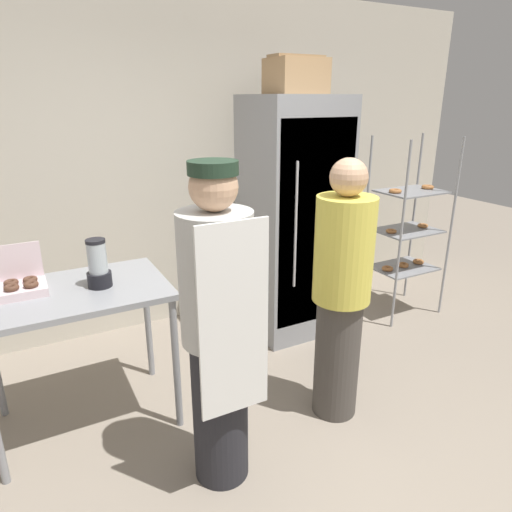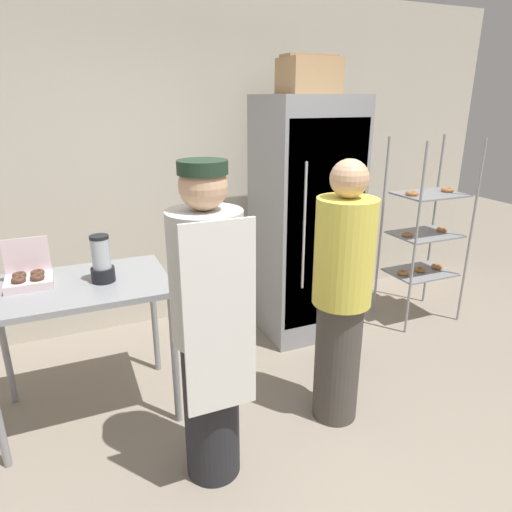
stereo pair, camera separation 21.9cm
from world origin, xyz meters
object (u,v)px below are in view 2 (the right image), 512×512
baking_rack (425,234)px  blender_pitcher (102,261)px  donut_box (29,278)px  person_baker (209,327)px  person_customer (341,296)px  cardboard_storage_box (309,75)px  refrigerator (305,220)px

baking_rack → blender_pitcher: 2.81m
baking_rack → donut_box: bearing=-176.8°
baking_rack → person_baker: person_baker is taller
person_customer → person_baker: bearing=-170.8°
donut_box → cardboard_storage_box: (2.07, 0.40, 1.17)m
baking_rack → person_baker: 2.59m
donut_box → refrigerator: bearing=11.3°
person_baker → person_customer: (0.88, 0.14, -0.04)m
blender_pitcher → person_baker: person_baker is taller
person_customer → blender_pitcher: bearing=153.8°
person_baker → person_customer: size_ratio=1.03×
baking_rack → donut_box: 3.21m
donut_box → person_customer: bearing=-23.4°
donut_box → person_baker: (0.83, -0.88, -0.07)m
donut_box → baking_rack: bearing=3.2°
person_customer → refrigerator: bearing=71.7°
blender_pitcher → person_customer: person_customer is taller
blender_pitcher → person_baker: size_ratio=0.17×
cardboard_storage_box → donut_box: bearing=-169.1°
blender_pitcher → baking_rack: bearing=5.8°
donut_box → cardboard_storage_box: size_ratio=0.65×
cardboard_storage_box → person_baker: cardboard_storage_box is taller
person_baker → person_customer: person_baker is taller
blender_pitcher → person_baker: (0.42, -0.78, -0.15)m
person_baker → person_customer: 0.89m
blender_pitcher → refrigerator: bearing=17.2°
cardboard_storage_box → person_customer: cardboard_storage_box is taller
refrigerator → person_baker: (-1.26, -1.30, -0.11)m
baking_rack → donut_box: (-3.20, -0.18, 0.15)m
refrigerator → person_customer: (-0.38, -1.16, -0.15)m
cardboard_storage_box → blender_pitcher: bearing=-163.2°
donut_box → blender_pitcher: size_ratio=0.92×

